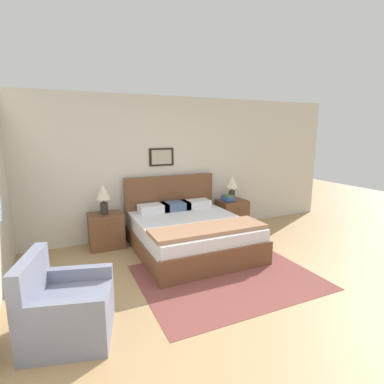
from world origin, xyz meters
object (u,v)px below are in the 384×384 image
nightstand_near_window (106,231)px  table_lamp_by_door (232,184)px  nightstand_by_door (232,214)px  bed (190,233)px  armchair (65,310)px  table_lamp_near_window (103,195)px

nightstand_near_window → table_lamp_by_door: 2.58m
nightstand_by_door → nightstand_near_window: bearing=180.0°
bed → armchair: bed is taller
nightstand_by_door → armchair: bearing=-145.8°
nightstand_near_window → table_lamp_near_window: size_ratio=1.15×
bed → nightstand_by_door: 1.45m
armchair → table_lamp_near_window: bearing=176.7°
armchair → table_lamp_near_window: table_lamp_near_window is taller
table_lamp_near_window → nightstand_near_window: bearing=48.8°
nightstand_near_window → nightstand_by_door: bearing=0.0°
bed → armchair: (-1.98, -1.47, -0.02)m
bed → nightstand_near_window: (-1.26, 0.73, -0.01)m
nightstand_by_door → table_lamp_near_window: (-2.53, -0.01, 0.63)m
nightstand_near_window → nightstand_by_door: 2.52m
armchair → table_lamp_near_window: (0.71, 2.19, 0.64)m
armchair → nightstand_by_door: armchair is taller
table_lamp_near_window → table_lamp_by_door: (2.51, 0.00, 0.00)m
armchair → nightstand_near_window: armchair is taller
nightstand_near_window → armchair: bearing=-108.1°
bed → table_lamp_by_door: (1.24, 0.72, 0.62)m
armchair → table_lamp_by_door: bearing=138.9°
table_lamp_near_window → bed: bearing=-29.4°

